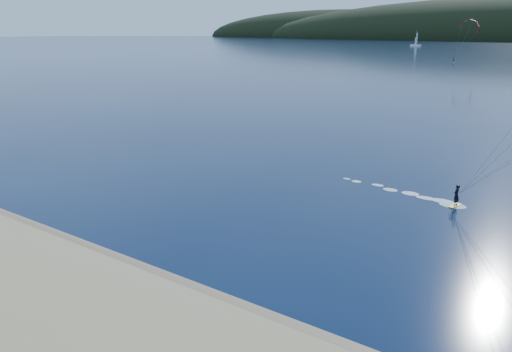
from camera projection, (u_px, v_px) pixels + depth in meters
The scene contains 4 objects.
ground at pixel (91, 329), 22.20m from camera, with size 1800.00×1800.00×0.00m, color #071637.
wet_sand at pixel (164, 287), 25.70m from camera, with size 220.00×2.50×0.10m.
kitesurfer_far at pixel (469, 30), 189.75m from camera, with size 10.18×7.19×15.63m.
sailboat at pixel (416, 45), 396.97m from camera, with size 8.27×5.40×11.93m.
Camera 1 is at (17.23, -11.53, 12.77)m, focal length 35.08 mm.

